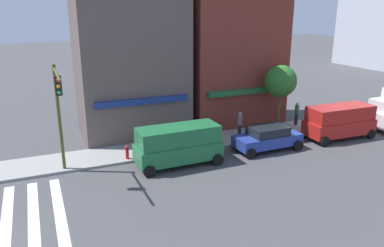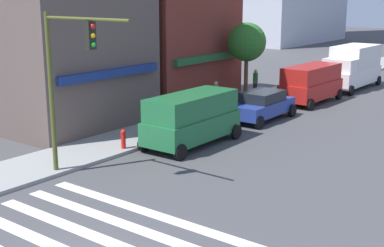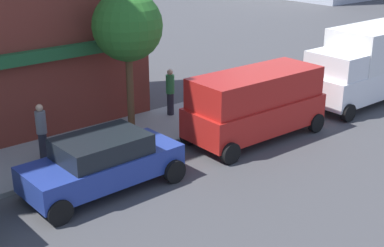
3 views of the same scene
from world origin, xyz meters
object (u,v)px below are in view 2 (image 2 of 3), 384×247
(box_truck_white, at_px, (352,66))
(street_tree, at_px, (247,43))
(van_red, at_px, (311,82))
(fire_hydrant, at_px, (123,138))
(pedestrian_green_top, at_px, (255,82))
(sedan_blue, at_px, (262,105))
(traffic_signal, at_px, (67,68))
(van_green, at_px, (192,117))
(pedestrian_grey_coat, at_px, (216,96))

(box_truck_white, relative_size, street_tree, 1.28)
(box_truck_white, bearing_deg, street_tree, 164.52)
(van_red, xyz_separation_m, fire_hydrant, (-14.84, 1.70, -0.67))
(pedestrian_green_top, distance_m, fire_hydrant, 13.95)
(sedan_blue, bearing_deg, street_tree, 43.70)
(traffic_signal, xyz_separation_m, fire_hydrant, (3.63, 0.95, -3.50))
(pedestrian_green_top, distance_m, street_tree, 3.57)
(box_truck_white, distance_m, pedestrian_green_top, 8.42)
(van_green, bearing_deg, sedan_blue, -0.84)
(pedestrian_green_top, height_order, pedestrian_grey_coat, same)
(traffic_signal, xyz_separation_m, pedestrian_green_top, (17.46, 2.67, -3.04))
(box_truck_white, height_order, fire_hydrant, box_truck_white)
(pedestrian_green_top, bearing_deg, street_tree, 104.27)
(van_green, xyz_separation_m, van_red, (12.18, 0.00, 0.00))
(van_red, bearing_deg, traffic_signal, 178.83)
(sedan_blue, bearing_deg, traffic_signal, 175.33)
(van_red, height_order, street_tree, street_tree)
(street_tree, bearing_deg, pedestrian_green_top, 16.07)
(sedan_blue, xyz_separation_m, pedestrian_grey_coat, (-0.50, 2.70, 0.23))
(pedestrian_grey_coat, bearing_deg, sedan_blue, 46.50)
(sedan_blue, bearing_deg, box_truck_white, -1.21)
(street_tree, bearing_deg, fire_hydrant, -174.61)
(street_tree, bearing_deg, van_red, -41.26)
(traffic_signal, height_order, sedan_blue, traffic_signal)
(sedan_blue, height_order, box_truck_white, box_truck_white)
(pedestrian_green_top, bearing_deg, sedan_blue, 122.69)
(box_truck_white, bearing_deg, pedestrian_green_top, 156.30)
(box_truck_white, height_order, pedestrian_grey_coat, box_truck_white)
(van_red, distance_m, pedestrian_grey_coat, 7.04)
(traffic_signal, bearing_deg, fire_hydrant, 14.61)
(traffic_signal, distance_m, box_truck_white, 25.27)
(van_green, height_order, street_tree, street_tree)
(traffic_signal, bearing_deg, box_truck_white, -1.72)
(pedestrian_grey_coat, bearing_deg, street_tree, 127.81)
(van_green, height_order, fire_hydrant, van_green)
(pedestrian_green_top, distance_m, pedestrian_grey_coat, 5.54)
(traffic_signal, bearing_deg, van_green, -6.84)
(van_green, bearing_deg, pedestrian_grey_coat, 24.56)
(fire_hydrant, height_order, street_tree, street_tree)
(traffic_signal, distance_m, sedan_blue, 12.91)
(sedan_blue, xyz_separation_m, street_tree, (2.81, 2.80, 2.99))
(traffic_signal, xyz_separation_m, pedestrian_grey_coat, (11.97, 1.95, -3.04))
(van_red, bearing_deg, van_green, -178.83)
(pedestrian_green_top, relative_size, fire_hydrant, 2.10)
(van_green, height_order, pedestrian_green_top, van_green)
(sedan_blue, xyz_separation_m, pedestrian_green_top, (4.99, 3.43, 0.23))
(van_red, xyz_separation_m, pedestrian_grey_coat, (-6.50, 2.70, -0.21))
(box_truck_white, bearing_deg, traffic_signal, 178.66)
(van_red, bearing_deg, pedestrian_green_top, 107.56)
(pedestrian_grey_coat, bearing_deg, pedestrian_green_top, 133.64)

